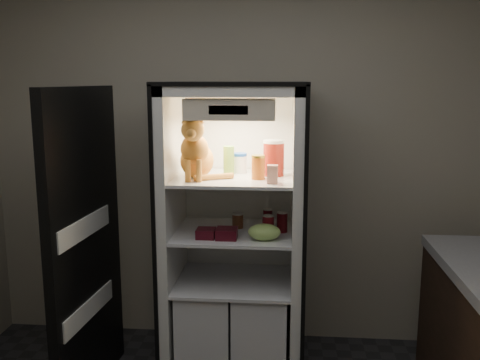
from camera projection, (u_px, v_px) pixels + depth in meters
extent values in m
plane|color=#A29B87|center=(240.00, 156.00, 3.79)|extent=(3.60, 0.00, 3.60)
cube|color=white|center=(239.00, 219.00, 3.74)|extent=(0.85, 0.06, 1.85)
cube|color=white|center=(174.00, 230.00, 3.46)|extent=(0.06, 0.70, 1.85)
cube|color=white|center=(296.00, 233.00, 3.39)|extent=(0.06, 0.70, 1.85)
cube|color=white|center=(234.00, 91.00, 3.26)|extent=(0.85, 0.70, 0.06)
cube|color=white|center=(235.00, 360.00, 3.59)|extent=(0.85, 0.70, 0.06)
cube|color=black|center=(167.00, 230.00, 3.47)|extent=(0.02, 0.72, 1.87)
cube|color=black|center=(303.00, 233.00, 3.39)|extent=(0.02, 0.72, 1.87)
cube|color=black|center=(234.00, 84.00, 3.26)|extent=(0.90, 0.72, 0.02)
cube|color=white|center=(234.00, 178.00, 3.33)|extent=(0.73, 0.62, 0.02)
cube|color=white|center=(234.00, 232.00, 3.40)|extent=(0.73, 0.62, 0.02)
cube|color=white|center=(208.00, 316.00, 3.52)|extent=(0.34, 0.58, 0.48)
cube|color=white|center=(261.00, 319.00, 3.49)|extent=(0.34, 0.58, 0.48)
cube|color=white|center=(234.00, 281.00, 3.46)|extent=(0.73, 0.62, 0.02)
cube|color=#F1E1C5|center=(230.00, 109.00, 3.05)|extent=(0.52, 0.18, 0.12)
cube|color=black|center=(228.00, 110.00, 2.96)|extent=(0.22, 0.01, 0.05)
cube|color=black|center=(85.00, 245.00, 3.16)|extent=(0.13, 0.87, 1.85)
cube|color=white|center=(86.00, 309.00, 3.17)|extent=(0.11, 0.64, 0.12)
cube|color=white|center=(81.00, 227.00, 3.07)|extent=(0.11, 0.64, 0.12)
ellipsoid|color=#AF5C16|center=(197.00, 161.00, 3.31)|extent=(0.21, 0.26, 0.22)
ellipsoid|color=#AF5C16|center=(195.00, 149.00, 3.19)|extent=(0.17, 0.16, 0.19)
sphere|color=orange|center=(193.00, 130.00, 3.10)|extent=(0.14, 0.14, 0.14)
sphere|color=orange|center=(191.00, 133.00, 3.05)|extent=(0.06, 0.06, 0.06)
cone|color=orange|center=(186.00, 118.00, 3.10)|extent=(0.06, 0.06, 0.06)
cone|color=orange|center=(200.00, 118.00, 3.10)|extent=(0.06, 0.06, 0.06)
cylinder|color=#AF5C16|center=(188.00, 171.00, 3.15)|extent=(0.04, 0.04, 0.13)
cylinder|color=#AF5C16|center=(199.00, 171.00, 3.15)|extent=(0.04, 0.04, 0.13)
cylinder|color=#AF5C16|center=(214.00, 177.00, 3.23)|extent=(0.24, 0.14, 0.04)
cylinder|color=#24852F|center=(229.00, 162.00, 3.38)|extent=(0.07, 0.07, 0.17)
cylinder|color=#24852F|center=(229.00, 147.00, 3.37)|extent=(0.07, 0.07, 0.01)
cylinder|color=white|center=(240.00, 164.00, 3.46)|extent=(0.09, 0.09, 0.11)
cylinder|color=#194BAF|center=(240.00, 155.00, 3.45)|extent=(0.09, 0.09, 0.02)
cylinder|color=maroon|center=(258.00, 168.00, 3.24)|extent=(0.08, 0.08, 0.13)
cylinder|color=gold|center=(258.00, 156.00, 3.23)|extent=(0.08, 0.08, 0.01)
cylinder|color=#AA2816|center=(274.00, 159.00, 3.35)|extent=(0.13, 0.13, 0.21)
cylinder|color=white|center=(274.00, 142.00, 3.33)|extent=(0.13, 0.13, 0.02)
cube|color=white|center=(272.00, 174.00, 3.11)|extent=(0.06, 0.06, 0.11)
cylinder|color=black|center=(268.00, 218.00, 3.49)|extent=(0.06, 0.06, 0.11)
cylinder|color=#B2B2B2|center=(268.00, 210.00, 3.48)|extent=(0.06, 0.06, 0.00)
cylinder|color=black|center=(282.00, 222.00, 3.36)|extent=(0.07, 0.07, 0.12)
cylinder|color=#B2B2B2|center=(282.00, 213.00, 3.35)|extent=(0.07, 0.07, 0.00)
cylinder|color=black|center=(268.00, 226.00, 3.26)|extent=(0.07, 0.07, 0.13)
cylinder|color=#B2B2B2|center=(268.00, 216.00, 3.25)|extent=(0.07, 0.07, 0.00)
cylinder|color=brown|center=(238.00, 221.00, 3.46)|extent=(0.07, 0.07, 0.09)
cylinder|color=#B2B2B2|center=(238.00, 214.00, 3.45)|extent=(0.07, 0.07, 0.01)
ellipsoid|color=#9ED262|center=(264.00, 232.00, 3.20)|extent=(0.20, 0.14, 0.10)
cube|color=#500D19|center=(206.00, 233.00, 3.24)|extent=(0.11, 0.11, 0.06)
cube|color=#500D19|center=(227.00, 233.00, 3.23)|extent=(0.13, 0.13, 0.06)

